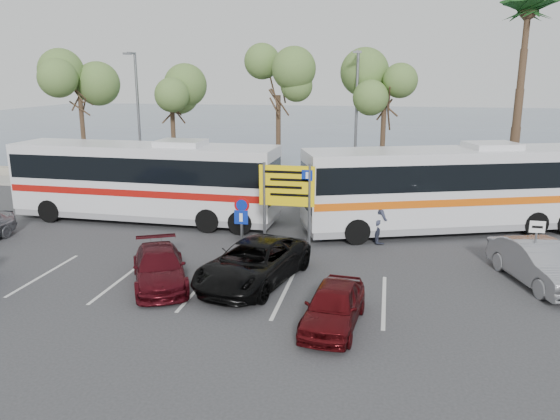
% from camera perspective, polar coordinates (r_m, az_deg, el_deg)
% --- Properties ---
extents(ground, '(120.00, 120.00, 0.00)m').
position_cam_1_polar(ground, '(19.24, -4.02, -7.15)').
color(ground, '#313133').
rests_on(ground, ground).
extents(kerb_strip, '(44.00, 2.40, 0.15)m').
position_cam_1_polar(kerb_strip, '(32.39, 2.43, 1.80)').
color(kerb_strip, gray).
rests_on(kerb_strip, ground).
extents(seawall, '(48.00, 0.80, 0.60)m').
position_cam_1_polar(seawall, '(34.28, 2.95, 2.87)').
color(seawall, '#A39A82').
rests_on(seawall, ground).
extents(sea, '(140.00, 140.00, 0.00)m').
position_cam_1_polar(sea, '(77.75, 7.69, 8.83)').
color(sea, '#43526B').
rests_on(sea, ground).
extents(tree_far_left, '(3.20, 3.20, 7.60)m').
position_cam_1_polar(tree_far_left, '(36.49, -20.28, 12.25)').
color(tree_far_left, '#382619').
rests_on(tree_far_left, kerb_strip).
extents(tree_left, '(3.20, 3.20, 7.20)m').
position_cam_1_polar(tree_left, '(33.81, -11.30, 12.21)').
color(tree_left, '#382619').
rests_on(tree_left, kerb_strip).
extents(tree_mid, '(3.20, 3.20, 8.00)m').
position_cam_1_polar(tree_mid, '(31.91, -0.18, 13.54)').
color(tree_mid, '#382619').
rests_on(tree_mid, kerb_strip).
extents(tree_right, '(3.20, 3.20, 7.40)m').
position_cam_1_polar(tree_right, '(31.30, 10.92, 12.39)').
color(tree_right, '#382619').
rests_on(tree_right, kerb_strip).
extents(palm_tree, '(4.80, 4.80, 11.20)m').
position_cam_1_polar(palm_tree, '(32.14, 24.48, 18.09)').
color(palm_tree, '#382619').
rests_on(palm_tree, kerb_strip).
extents(street_lamp_left, '(0.45, 1.15, 8.01)m').
position_cam_1_polar(street_lamp_left, '(34.25, -14.63, 9.69)').
color(street_lamp_left, slate).
rests_on(street_lamp_left, kerb_strip).
extents(street_lamp_right, '(0.45, 1.15, 8.01)m').
position_cam_1_polar(street_lamp_right, '(30.95, 7.96, 9.58)').
color(street_lamp_right, slate).
rests_on(street_lamp_right, kerb_strip).
extents(direction_sign, '(2.20, 0.12, 3.60)m').
position_cam_1_polar(direction_sign, '(21.31, 0.72, 1.83)').
color(direction_sign, slate).
rests_on(direction_sign, ground).
extents(sign_no_stop, '(0.60, 0.08, 2.35)m').
position_cam_1_polar(sign_no_stop, '(21.09, -3.98, -0.73)').
color(sign_no_stop, slate).
rests_on(sign_no_stop, ground).
extents(sign_parking, '(0.50, 0.07, 2.25)m').
position_cam_1_polar(sign_parking, '(19.54, -4.05, -2.26)').
color(sign_parking, slate).
rests_on(sign_parking, ground).
extents(sign_taxi, '(0.50, 0.07, 2.20)m').
position_cam_1_polar(sign_taxi, '(20.21, 25.12, -3.18)').
color(sign_taxi, slate).
rests_on(sign_taxi, ground).
extents(lane_markings, '(12.02, 4.20, 0.01)m').
position_cam_1_polar(lane_markings, '(18.67, -8.24, -7.93)').
color(lane_markings, silver).
rests_on(lane_markings, ground).
extents(coach_bus_left, '(12.80, 3.10, 3.97)m').
position_cam_1_polar(coach_bus_left, '(26.87, -13.89, 2.69)').
color(coach_bus_left, silver).
rests_on(coach_bus_left, ground).
extents(coach_bus_right, '(13.00, 6.88, 4.00)m').
position_cam_1_polar(coach_bus_right, '(25.39, 17.10, 1.86)').
color(coach_bus_right, silver).
rests_on(coach_bus_right, ground).
extents(car_maroon, '(3.38, 4.50, 1.21)m').
position_cam_1_polar(car_maroon, '(18.90, -12.49, -5.89)').
color(car_maroon, '#4A0C14').
rests_on(car_maroon, ground).
extents(car_red, '(1.80, 3.74, 1.23)m').
position_cam_1_polar(car_red, '(15.62, 5.60, -9.93)').
color(car_red, '#4E0B0E').
rests_on(car_red, ground).
extents(suv_black, '(3.57, 5.61, 1.44)m').
position_cam_1_polar(suv_black, '(18.60, -2.80, -5.52)').
color(suv_black, black).
rests_on(suv_black, ground).
extents(car_silver_b, '(2.84, 4.68, 1.46)m').
position_cam_1_polar(car_silver_b, '(20.47, 25.46, -5.04)').
color(car_silver_b, gray).
rests_on(car_silver_b, ground).
extents(pedestrian_near, '(0.68, 0.51, 1.70)m').
position_cam_1_polar(pedestrian_near, '(23.27, 3.93, -1.15)').
color(pedestrian_near, '#8293BD').
rests_on(pedestrian_near, ground).
extents(pedestrian_far, '(1.01, 1.16, 2.00)m').
position_cam_1_polar(pedestrian_far, '(23.30, 10.38, -0.96)').
color(pedestrian_far, '#2F3347').
rests_on(pedestrian_far, ground).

